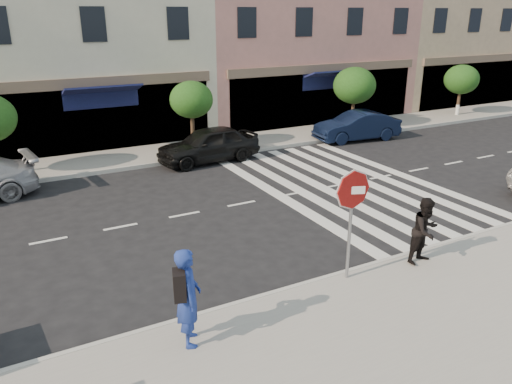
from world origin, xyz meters
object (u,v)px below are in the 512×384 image
stop_sign (352,201)px  photographer (188,297)px  walker (425,231)px  car_far_right (357,126)px  car_far_mid (208,144)px

stop_sign → photographer: size_ratio=1.38×
walker → car_far_right: walker is taller
photographer → car_far_right: 17.39m
photographer → walker: photographer is taller
photographer → car_far_right: bearing=-32.6°
stop_sign → walker: 2.40m
stop_sign → photographer: bearing=-151.0°
car_far_mid → car_far_right: size_ratio=1.02×
stop_sign → car_far_mid: bearing=105.6°
walker → car_far_right: size_ratio=0.39×
car_far_mid → car_far_right: car_far_mid is taller
photographer → car_far_right: size_ratio=0.45×
stop_sign → walker: stop_sign is taller
photographer → car_far_right: photographer is taller
stop_sign → car_far_mid: (1.17, 10.86, -1.32)m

